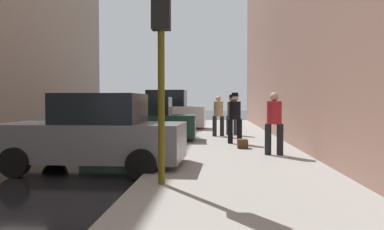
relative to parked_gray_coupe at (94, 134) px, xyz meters
name	(u,v)px	position (x,y,z in m)	size (l,w,h in m)	color
ground_plane	(21,159)	(-2.65, 1.66, -0.85)	(120.00, 120.00, 0.00)	black
sidewalk	(235,158)	(3.35, 1.66, -0.77)	(4.00, 40.00, 0.15)	gray
parked_gray_coupe	(94,134)	(0.00, 0.00, 0.00)	(4.26, 2.17, 1.79)	slate
parked_dark_green_sedan	(142,122)	(0.00, 5.63, 0.00)	(4.25, 2.16, 1.79)	#193828
parked_white_van	(164,112)	(0.00, 11.93, 0.18)	(4.65, 2.16, 2.25)	silver
fire_hydrant	(191,128)	(1.80, 7.17, -0.35)	(0.42, 0.22, 0.70)	red
traffic_light	(161,35)	(1.85, -1.99, 1.91)	(0.32, 0.32, 3.60)	#514C0F
pedestrian_with_beanie	(232,113)	(3.54, 8.04, 0.29)	(0.52, 0.46, 1.78)	#333338
pedestrian_in_tan_coat	(218,114)	(2.94, 7.35, 0.26)	(0.52, 0.46, 1.71)	black
pedestrian_in_red_jacket	(274,120)	(4.41, 1.78, 0.26)	(0.53, 0.47, 1.71)	black
pedestrian_with_fedora	(235,115)	(3.49, 4.59, 0.29)	(0.50, 0.40, 1.78)	black
duffel_bag	(242,144)	(3.66, 3.28, -0.56)	(0.32, 0.44, 0.28)	#472D19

